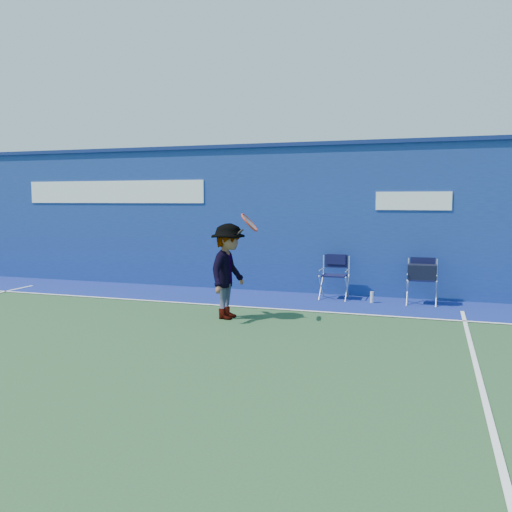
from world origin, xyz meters
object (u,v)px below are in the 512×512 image
(water_bottle, at_px, (372,297))
(directors_chair_left, at_px, (334,284))
(directors_chair_right, at_px, (422,285))
(tennis_player, at_px, (228,271))

(water_bottle, bearing_deg, directors_chair_left, 163.88)
(directors_chair_left, xyz_separation_m, water_bottle, (0.75, -0.22, -0.17))
(directors_chair_left, distance_m, directors_chair_right, 1.63)
(tennis_player, bearing_deg, directors_chair_left, 59.60)
(directors_chair_left, relative_size, tennis_player, 0.50)
(directors_chair_right, distance_m, water_bottle, 0.93)
(directors_chair_left, bearing_deg, directors_chair_right, -2.24)
(directors_chair_left, distance_m, tennis_player, 2.67)
(directors_chair_right, bearing_deg, water_bottle, -170.18)
(tennis_player, bearing_deg, directors_chair_right, 36.64)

